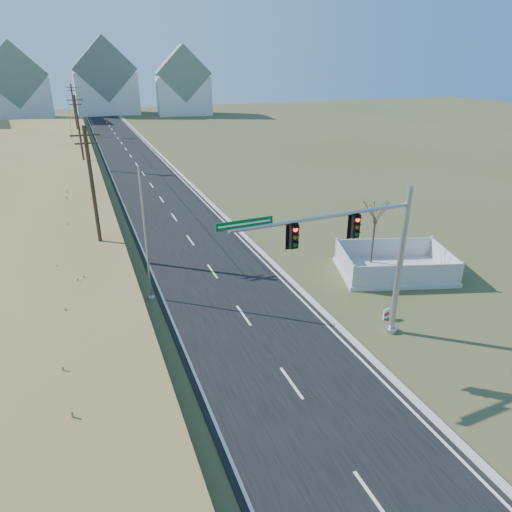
# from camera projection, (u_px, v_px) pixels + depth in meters

# --- Properties ---
(ground) EXTENTS (260.00, 260.00, 0.00)m
(ground) POSITION_uv_depth(u_px,v_px,m) (273.00, 358.00, 21.15)
(ground) COLOR #404A24
(ground) RESTS_ON ground
(road) EXTENTS (8.00, 180.00, 0.06)m
(road) POSITION_uv_depth(u_px,v_px,m) (133.00, 159.00, 63.96)
(road) COLOR black
(road) RESTS_ON ground
(curb) EXTENTS (0.30, 180.00, 0.18)m
(curb) POSITION_uv_depth(u_px,v_px,m) (162.00, 156.00, 65.32)
(curb) COLOR #B2AFA8
(curb) RESTS_ON ground
(utility_pole_near) EXTENTS (1.80, 0.26, 9.00)m
(utility_pole_near) POSITION_uv_depth(u_px,v_px,m) (93.00, 193.00, 29.99)
(utility_pole_near) COLOR #422D1E
(utility_pole_near) RESTS_ON ground
(utility_pole_mid) EXTENTS (1.80, 0.26, 9.00)m
(utility_pole_mid) POSITION_uv_depth(u_px,v_px,m) (80.00, 132.00, 55.68)
(utility_pole_mid) COLOR #422D1E
(utility_pole_mid) RESTS_ON ground
(utility_pole_far) EXTENTS (1.80, 0.26, 9.00)m
(utility_pole_far) POSITION_uv_depth(u_px,v_px,m) (74.00, 110.00, 81.38)
(utility_pole_far) COLOR #422D1E
(utility_pole_far) RESTS_ON ground
(condo_nnw) EXTENTS (14.93, 11.17, 17.03)m
(condo_nnw) POSITION_uv_depth(u_px,v_px,m) (17.00, 88.00, 104.92)
(condo_nnw) COLOR silver
(condo_nnw) RESTS_ON ground
(condo_n) EXTENTS (15.27, 10.20, 18.54)m
(condo_n) POSITION_uv_depth(u_px,v_px,m) (105.00, 83.00, 114.75)
(condo_n) COLOR silver
(condo_n) RESTS_ON ground
(condo_ne) EXTENTS (14.12, 10.51, 16.52)m
(condo_ne) POSITION_uv_depth(u_px,v_px,m) (183.00, 86.00, 114.20)
(condo_ne) COLOR silver
(condo_ne) RESTS_ON ground
(traffic_signal_mast) EXTENTS (9.52, 0.83, 7.58)m
(traffic_signal_mast) POSITION_uv_depth(u_px,v_px,m) (369.00, 254.00, 20.71)
(traffic_signal_mast) COLOR #9EA0A5
(traffic_signal_mast) RESTS_ON ground
(fence_enclosure) EXTENTS (7.97, 6.53, 1.58)m
(fence_enclosure) POSITION_uv_depth(u_px,v_px,m) (394.00, 269.00, 29.42)
(fence_enclosure) COLOR #B7B5AD
(fence_enclosure) RESTS_ON ground
(open_sign) EXTENTS (0.46, 0.16, 0.58)m
(open_sign) POSITION_uv_depth(u_px,v_px,m) (386.00, 314.00, 24.22)
(open_sign) COLOR white
(open_sign) RESTS_ON ground
(flagpole) EXTENTS (0.35, 0.35, 7.74)m
(flagpole) POSITION_uv_depth(u_px,v_px,m) (147.00, 250.00, 25.15)
(flagpole) COLOR #B7B5AD
(flagpole) RESTS_ON ground
(bare_tree) EXTENTS (1.82, 1.82, 4.82)m
(bare_tree) POSITION_uv_depth(u_px,v_px,m) (376.00, 210.00, 29.14)
(bare_tree) COLOR #4C3F33
(bare_tree) RESTS_ON ground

